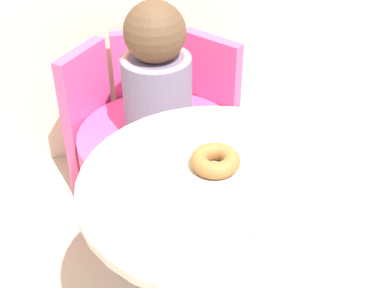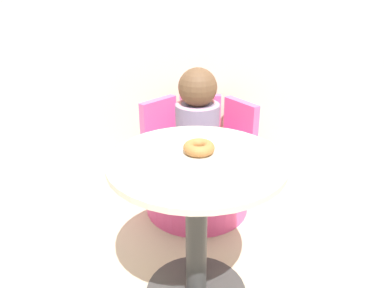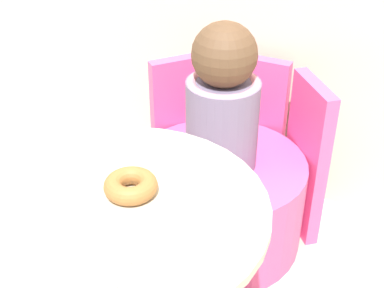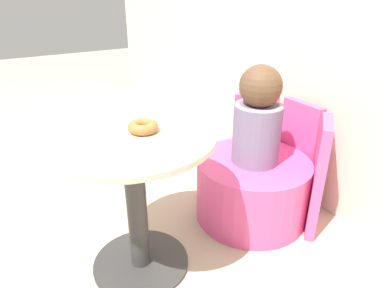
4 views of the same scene
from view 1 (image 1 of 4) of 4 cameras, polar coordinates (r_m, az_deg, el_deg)
round_table at (r=1.48m, az=2.59°, el=-10.52°), size 0.71×0.71×0.70m
tub_chair at (r=2.19m, az=-3.36°, el=-2.76°), size 0.64×0.64×0.36m
booth_backrest at (r=2.33m, az=-4.58°, el=3.88°), size 0.74×0.27×0.64m
child_figure at (r=1.95m, az=-3.80°, el=7.28°), size 0.26×0.26×0.53m
donut at (r=1.36m, az=2.65°, el=-1.75°), size 0.13×0.13×0.04m
paper_napkin at (r=1.22m, az=8.59°, el=-8.71°), size 0.12×0.12×0.01m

